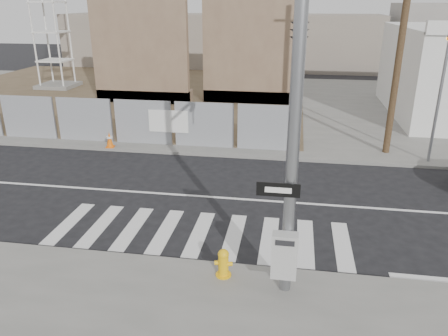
% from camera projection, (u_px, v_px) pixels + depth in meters
% --- Properties ---
extents(ground, '(100.00, 100.00, 0.00)m').
position_uv_depth(ground, '(215.00, 197.00, 14.80)').
color(ground, black).
rests_on(ground, ground).
extents(sidewalk_far, '(50.00, 20.00, 0.12)m').
position_uv_depth(sidewalk_far, '(255.00, 104.00, 27.67)').
color(sidewalk_far, slate).
rests_on(sidewalk_far, ground).
extents(signal_pole, '(0.96, 5.87, 7.00)m').
position_uv_depth(signal_pole, '(297.00, 64.00, 10.82)').
color(signal_pole, gray).
rests_on(signal_pole, sidewalk_near).
extents(far_signal_pole, '(0.16, 0.20, 5.60)m').
position_uv_depth(far_signal_pole, '(443.00, 78.00, 16.58)').
color(far_signal_pole, gray).
rests_on(far_signal_pole, sidewalk_far).
extents(chain_link_fence, '(24.60, 0.04, 2.00)m').
position_uv_depth(chain_link_fence, '(25.00, 117.00, 20.50)').
color(chain_link_fence, gray).
rests_on(chain_link_fence, sidewalk_far).
extents(concrete_wall_left, '(6.00, 1.30, 8.00)m').
position_uv_depth(concrete_wall_left, '(140.00, 50.00, 26.67)').
color(concrete_wall_left, brown).
rests_on(concrete_wall_left, sidewalk_far).
extents(concrete_wall_right, '(5.50, 1.30, 8.00)m').
position_uv_depth(concrete_wall_right, '(248.00, 50.00, 26.62)').
color(concrete_wall_right, brown).
rests_on(concrete_wall_right, sidewalk_far).
extents(utility_pole_right, '(1.60, 0.28, 10.00)m').
position_uv_depth(utility_pole_right, '(403.00, 29.00, 17.01)').
color(utility_pole_right, brown).
rests_on(utility_pole_right, sidewalk_far).
extents(fire_hydrant, '(0.45, 0.45, 0.71)m').
position_uv_depth(fire_hydrant, '(223.00, 263.00, 10.28)').
color(fire_hydrant, '#F5B60D').
rests_on(fire_hydrant, sidewalk_near).
extents(traffic_cone_c, '(0.42, 0.42, 0.71)m').
position_uv_depth(traffic_cone_c, '(110.00, 140.00, 19.34)').
color(traffic_cone_c, orange).
rests_on(traffic_cone_c, sidewalk_far).
extents(traffic_cone_d, '(0.45, 0.45, 0.70)m').
position_uv_depth(traffic_cone_d, '(181.00, 135.00, 19.97)').
color(traffic_cone_d, '#EA530C').
rests_on(traffic_cone_d, sidewalk_far).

